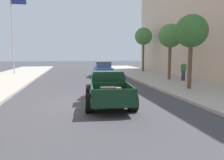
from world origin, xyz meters
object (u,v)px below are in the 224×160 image
object	(u,v)px
street_tree_second	(170,36)
street_tree_third	(144,37)
pedestrian_sidewalk_right	(184,70)
street_tree_nearest	(191,32)
car_background_blue	(103,70)
flagpole	(14,24)
hotrod_truck_dark_green	(108,88)

from	to	relation	value
street_tree_second	street_tree_third	world-z (taller)	street_tree_third
pedestrian_sidewalk_right	street_tree_second	world-z (taller)	street_tree_second
street_tree_second	street_tree_nearest	bearing A→B (deg)	-101.16
pedestrian_sidewalk_right	street_tree_third	distance (m)	11.28
car_background_blue	street_tree_second	world-z (taller)	street_tree_second
car_background_blue	flagpole	xyz separation A→B (m)	(-9.63, 3.78, 5.00)
street_tree_nearest	car_background_blue	bearing A→B (deg)	112.99
hotrod_truck_dark_green	car_background_blue	xyz separation A→B (m)	(1.62, 12.83, 0.01)
hotrod_truck_dark_green	pedestrian_sidewalk_right	xyz separation A→B (m)	(7.66, 6.80, 0.33)
car_background_blue	street_tree_third	world-z (taller)	street_tree_third
car_background_blue	street_tree_second	distance (m)	7.87
hotrod_truck_dark_green	pedestrian_sidewalk_right	size ratio (longest dim) A/B	3.05
car_background_blue	flagpole	bearing A→B (deg)	158.54
street_tree_nearest	hotrod_truck_dark_green	bearing A→B (deg)	-154.94
car_background_blue	street_tree_nearest	bearing A→B (deg)	-67.01
street_tree_nearest	flagpole	bearing A→B (deg)	135.08
street_tree_nearest	street_tree_third	size ratio (longest dim) A/B	0.84
hotrod_truck_dark_green	flagpole	world-z (taller)	flagpole
flagpole	hotrod_truck_dark_green	bearing A→B (deg)	-64.28
pedestrian_sidewalk_right	flagpole	world-z (taller)	flagpole
flagpole	street_tree_nearest	bearing A→B (deg)	-44.92
flagpole	street_tree_nearest	world-z (taller)	flagpole
street_tree_third	hotrod_truck_dark_green	bearing A→B (deg)	-113.64
car_background_blue	street_tree_second	size ratio (longest dim) A/B	0.89
car_background_blue	pedestrian_sidewalk_right	distance (m)	8.55
pedestrian_sidewalk_right	hotrod_truck_dark_green	bearing A→B (deg)	-138.43
street_tree_second	street_tree_third	xyz separation A→B (m)	(0.73, 9.50, 0.70)
hotrod_truck_dark_green	street_tree_nearest	xyz separation A→B (m)	(5.90, 2.76, 3.08)
street_tree_second	pedestrian_sidewalk_right	bearing A→B (deg)	-58.49
hotrod_truck_dark_green	street_tree_third	size ratio (longest dim) A/B	0.88
hotrod_truck_dark_green	flagpole	distance (m)	19.12
street_tree_nearest	street_tree_second	xyz separation A→B (m)	(1.03, 5.24, 0.14)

